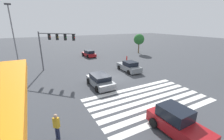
# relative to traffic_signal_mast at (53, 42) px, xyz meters

# --- Properties ---
(ground_plane) EXTENTS (155.11, 155.11, 0.00)m
(ground_plane) POSITION_rel_traffic_signal_mast_xyz_m (6.21, -6.21, -4.46)
(ground_plane) COLOR #3D3F44
(crosswalk_markings) EXTENTS (11.36, 6.30, 0.01)m
(crosswalk_markings) POSITION_rel_traffic_signal_mast_xyz_m (6.21, -13.47, -4.46)
(crosswalk_markings) COLOR silver
(crosswalk_markings) RESTS_ON ground_plane
(traffic_signal_mast) EXTENTS (4.38, 4.38, 5.86)m
(traffic_signal_mast) POSITION_rel_traffic_signal_mast_xyz_m (0.00, 0.00, 0.00)
(traffic_signal_mast) COLOR #47474C
(traffic_signal_mast) RESTS_ON ground_plane
(car_0) EXTENTS (2.19, 4.34, 1.42)m
(car_0) POSITION_rel_traffic_signal_mast_xyz_m (8.13, 7.96, -3.79)
(car_0) COLOR maroon
(car_0) RESTS_ON ground_plane
(car_1) EXTENTS (2.05, 4.14, 1.74)m
(car_1) POSITION_rel_traffic_signal_mast_xyz_m (4.74, -17.79, -3.67)
(car_1) COLOR maroon
(car_1) RESTS_ON ground_plane
(car_2) EXTENTS (2.25, 4.32, 1.35)m
(car_2) POSITION_rel_traffic_signal_mast_xyz_m (3.59, -8.19, -3.79)
(car_2) COLOR gray
(car_2) RESTS_ON ground_plane
(car_3) EXTENTS (2.20, 4.55, 1.53)m
(car_3) POSITION_rel_traffic_signal_mast_xyz_m (9.84, -4.99, -3.77)
(car_3) COLOR gray
(car_3) RESTS_ON ground_plane
(pedestrian) EXTENTS (0.41, 0.41, 1.74)m
(pedestrian) POSITION_rel_traffic_signal_mast_xyz_m (-2.19, -14.62, -3.48)
(pedestrian) COLOR #232842
(pedestrian) RESTS_ON ground_plane
(street_light_pole_b) EXTENTS (0.80, 0.36, 9.60)m
(street_light_pole_b) POSITION_rel_traffic_signal_mast_xyz_m (-4.89, 3.20, 1.17)
(street_light_pole_b) COLOR slate
(street_light_pole_b) RESTS_ON ground_plane
(tree_corner_a) EXTENTS (2.53, 2.53, 4.63)m
(tree_corner_a) POSITION_rel_traffic_signal_mast_xyz_m (20.40, 6.19, -1.11)
(tree_corner_a) COLOR brown
(tree_corner_a) RESTS_ON ground_plane
(fire_hydrant) EXTENTS (0.22, 0.22, 0.86)m
(fire_hydrant) POSITION_rel_traffic_signal_mast_xyz_m (13.60, 1.22, -4.03)
(fire_hydrant) COLOR red
(fire_hydrant) RESTS_ON ground_plane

